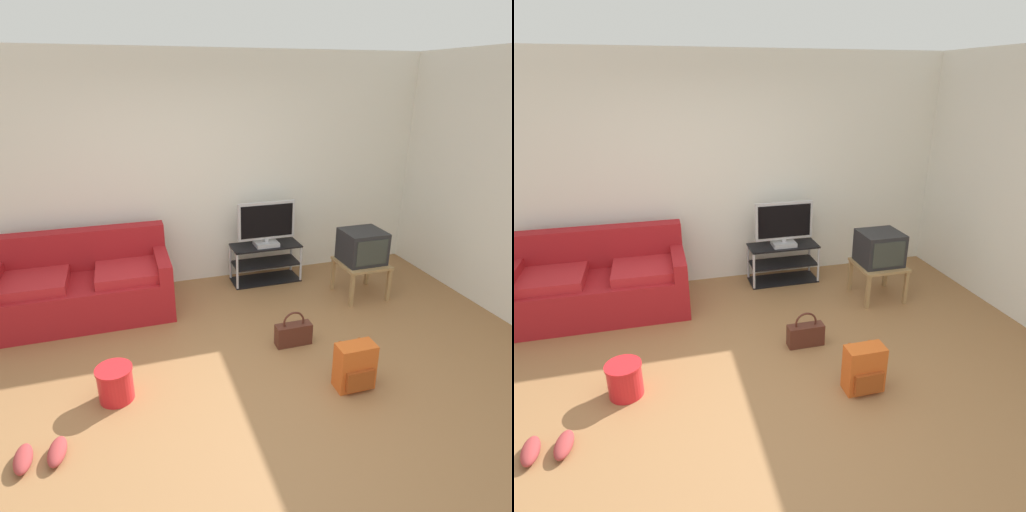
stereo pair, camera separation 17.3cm
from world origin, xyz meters
The scene contains 12 objects.
ground_plane centered at (0.00, 0.00, -0.01)m, with size 9.00×9.80×0.02m, color olive.
wall_back centered at (0.00, 2.45, 1.35)m, with size 9.00×0.10×2.70m, color silver.
wall_right centered at (3.05, 0.84, 1.35)m, with size 0.10×3.60×2.70m, color silver.
couch centered at (-1.22, 1.87, 0.33)m, with size 1.79×0.85×0.87m.
tv_stand centered at (0.90, 2.11, 0.24)m, with size 0.85×0.36×0.48m.
flat_tv centered at (0.90, 2.09, 0.75)m, with size 0.71×0.22×0.55m.
side_table centered at (1.83, 1.39, 0.36)m, with size 0.53×0.53×0.42m.
crt_tv centered at (1.83, 1.41, 0.61)m, with size 0.46×0.43×0.37m.
backpack centered at (0.94, -0.09, 0.20)m, with size 0.32×0.24×0.40m.
handbag centered at (0.69, 0.65, 0.12)m, with size 0.35×0.12×0.35m.
cleaning_bucket centered at (-0.94, 0.34, 0.15)m, with size 0.29×0.29×0.29m.
sneakers_pair centered at (-1.44, -0.16, 0.04)m, with size 0.34×0.28×0.09m.
Camera 1 is at (-0.73, -2.71, 2.38)m, focal length 30.88 mm.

